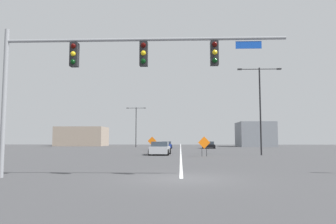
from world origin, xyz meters
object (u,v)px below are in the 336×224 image
car_silver_near (160,149)px  car_blue_passing (166,145)px  street_lamp_mid_right (136,123)px  construction_sign_left_lane (152,142)px  street_lamp_near_right (260,103)px  traffic_signal_assembly (106,63)px  construction_sign_right_lane (204,144)px  car_black_far (209,145)px

car_silver_near → car_blue_passing: car_silver_near is taller
street_lamp_mid_right → construction_sign_left_lane: size_ratio=4.02×
street_lamp_near_right → traffic_signal_assembly: bearing=-120.7°
street_lamp_mid_right → construction_sign_right_lane: 35.52m
traffic_signal_assembly → construction_sign_left_lane: (-1.17, 35.12, -3.66)m
street_lamp_near_right → car_blue_passing: street_lamp_near_right is taller
street_lamp_mid_right → car_silver_near: size_ratio=1.93×
street_lamp_near_right → car_blue_passing: size_ratio=2.23×
construction_sign_left_lane → construction_sign_right_lane: (6.62, -18.31, -0.05)m
car_black_far → car_blue_passing: 7.44m
street_lamp_near_right → construction_sign_right_lane: street_lamp_near_right is taller
traffic_signal_assembly → construction_sign_left_lane: bearing=91.9°
traffic_signal_assembly → street_lamp_near_right: (11.43, 19.25, 0.45)m
street_lamp_near_right → car_black_far: (-3.30, 23.11, -4.79)m
construction_sign_left_lane → car_silver_near: bearing=-81.7°
street_lamp_near_right → car_blue_passing: (-10.72, 23.60, -4.78)m
street_lamp_mid_right → construction_sign_left_lane: 16.28m
street_lamp_mid_right → car_silver_near: (6.89, -30.48, -4.18)m
construction_sign_right_lane → car_blue_passing: size_ratio=0.47×
construction_sign_right_lane → car_blue_passing: 26.47m
traffic_signal_assembly → construction_sign_right_lane: 18.06m
street_lamp_near_right → car_silver_near: (-10.36, 0.58, -4.72)m
traffic_signal_assembly → car_silver_near: (1.06, 19.82, -4.27)m
traffic_signal_assembly → street_lamp_mid_right: (-5.82, 50.30, -0.09)m
construction_sign_left_lane → car_black_far: size_ratio=0.50×
construction_sign_right_lane → car_blue_passing: construction_sign_right_lane is taller
traffic_signal_assembly → car_silver_near: size_ratio=2.94×
car_silver_near → car_black_far: (7.07, 22.53, -0.07)m
car_black_far → car_blue_passing: car_blue_passing is taller
construction_sign_right_lane → car_black_far: bearing=84.0°
traffic_signal_assembly → car_black_far: 43.34m
construction_sign_left_lane → construction_sign_right_lane: size_ratio=1.06×
street_lamp_near_right → car_blue_passing: bearing=114.4°
construction_sign_right_lane → construction_sign_left_lane: bearing=109.9°
car_blue_passing → construction_sign_right_lane: bearing=-79.7°
construction_sign_left_lane → car_blue_passing: size_ratio=0.50×
street_lamp_mid_right → construction_sign_right_lane: street_lamp_mid_right is taller
car_blue_passing → traffic_signal_assembly: bearing=-90.9°
car_silver_near → traffic_signal_assembly: bearing=-93.1°
construction_sign_right_lane → car_silver_near: size_ratio=0.45×
construction_sign_left_lane → car_blue_passing: bearing=76.4°
traffic_signal_assembly → street_lamp_near_right: street_lamp_near_right is taller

